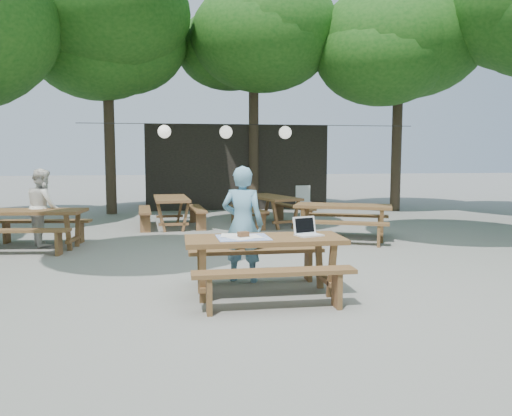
{
  "coord_description": "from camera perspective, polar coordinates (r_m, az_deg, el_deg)",
  "views": [
    {
      "loc": [
        -1.49,
        -7.25,
        1.78
      ],
      "look_at": [
        -0.41,
        -0.4,
        1.05
      ],
      "focal_mm": 35.0,
      "sensor_mm": 36.0,
      "label": 1
    }
  ],
  "objects": [
    {
      "name": "ground",
      "position": [
        7.61,
        2.58,
        -7.52
      ],
      "size": [
        80.0,
        80.0,
        0.0
      ],
      "primitive_type": "plane",
      "color": "slate",
      "rests_on": "ground"
    },
    {
      "name": "pavilion",
      "position": [
        17.86,
        -2.59,
        4.78
      ],
      "size": [
        6.0,
        3.0,
        2.8
      ],
      "primitive_type": "cube",
      "color": "black",
      "rests_on": "ground"
    },
    {
      "name": "main_picnic_table",
      "position": [
        6.4,
        0.98,
        -6.56
      ],
      "size": [
        2.0,
        1.58,
        0.75
      ],
      "color": "brown",
      "rests_on": "ground"
    },
    {
      "name": "picnic_table_nw",
      "position": [
        10.46,
        -24.37,
        -2.18
      ],
      "size": [
        2.08,
        1.79,
        0.75
      ],
      "rotation": [
        0.0,
        0.0,
        -0.12
      ],
      "color": "brown",
      "rests_on": "ground"
    },
    {
      "name": "picnic_table_ne",
      "position": [
        10.71,
        9.87,
        -1.55
      ],
      "size": [
        2.37,
        2.2,
        0.75
      ],
      "rotation": [
        0.0,
        0.0,
        -0.4
      ],
      "color": "brown",
      "rests_on": "ground"
    },
    {
      "name": "picnic_table_far_w",
      "position": [
        12.6,
        -9.65,
        -0.42
      ],
      "size": [
        1.71,
        2.05,
        0.75
      ],
      "rotation": [
        0.0,
        0.0,
        1.64
      ],
      "color": "brown",
      "rests_on": "ground"
    },
    {
      "name": "picnic_table_far_e",
      "position": [
        12.79,
        1.69,
        -0.24
      ],
      "size": [
        2.05,
        2.27,
        0.75
      ],
      "rotation": [
        0.0,
        0.0,
        1.86
      ],
      "color": "brown",
      "rests_on": "ground"
    },
    {
      "name": "woman",
      "position": [
        7.03,
        -1.54,
        -1.84
      ],
      "size": [
        0.7,
        0.58,
        1.64
      ],
      "primitive_type": "imported",
      "rotation": [
        0.0,
        0.0,
        2.77
      ],
      "color": "#6CA5C5",
      "rests_on": "ground"
    },
    {
      "name": "second_person",
      "position": [
        10.73,
        -23.14,
        0.1
      ],
      "size": [
        0.84,
        0.92,
        1.53
      ],
      "primitive_type": "imported",
      "rotation": [
        0.0,
        0.0,
        2.0
      ],
      "color": "white",
      "rests_on": "ground"
    },
    {
      "name": "plastic_chair",
      "position": [
        14.7,
        5.58,
        0.03
      ],
      "size": [
        0.46,
        0.46,
        0.9
      ],
      "rotation": [
        0.0,
        0.0,
        0.06
      ],
      "color": "silver",
      "rests_on": "ground"
    },
    {
      "name": "laptop",
      "position": [
        6.5,
        5.85,
        -2.59
      ],
      "size": [
        0.4,
        0.35,
        0.24
      ],
      "rotation": [
        0.0,
        0.0,
        0.32
      ],
      "color": "white",
      "rests_on": "main_picnic_table"
    },
    {
      "name": "tabletop_clutter",
      "position": [
        6.29,
        -1.51,
        -3.3
      ],
      "size": [
        0.67,
        0.6,
        0.08
      ],
      "color": "#3758BB",
      "rests_on": "main_picnic_table"
    },
    {
      "name": "paper_lanterns",
      "position": [
        13.33,
        -3.4,
        8.68
      ],
      "size": [
        9.0,
        0.34,
        0.38
      ],
      "color": "black",
      "rests_on": "ground"
    }
  ]
}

